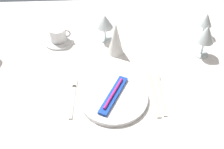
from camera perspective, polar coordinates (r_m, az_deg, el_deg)
name	(u,v)px	position (r m, az deg, el deg)	size (l,w,h in m)	color
ground_plane	(108,149)	(1.89, -0.79, -14.49)	(6.00, 6.00, 0.00)	#383D47
dining_table	(107,75)	(1.37, -1.06, -0.06)	(1.80, 1.11, 0.74)	white
dinner_plate	(113,98)	(1.15, 0.28, -4.56)	(0.27, 0.27, 0.02)	white
toothbrush_package	(113,95)	(1.14, 0.28, -4.01)	(0.13, 0.20, 0.02)	blue
fork_outer	(73,96)	(1.17, -7.63, -4.30)	(0.03, 0.20, 0.00)	beige
dinner_knife	(154,95)	(1.18, 8.29, -4.09)	(0.02, 0.24, 0.00)	beige
spoon_soup	(160,89)	(1.21, 9.40, -2.81)	(0.03, 0.23, 0.01)	beige
saucer_left	(59,41)	(1.45, -10.38, 6.57)	(0.14, 0.14, 0.01)	white
coffee_cup_left	(58,34)	(1.43, -10.50, 7.78)	(0.10, 0.08, 0.07)	white
wine_glass_centre	(206,21)	(1.49, 17.98, 10.03)	(0.06, 0.06, 0.13)	silver
wine_glass_left	(206,35)	(1.35, 18.03, 7.43)	(0.08, 0.08, 0.16)	silver
wine_glass_right	(105,22)	(1.38, -1.40, 10.18)	(0.08, 0.08, 0.14)	silver
napkin_folded	(116,39)	(1.31, 0.74, 7.07)	(0.07, 0.07, 0.16)	white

